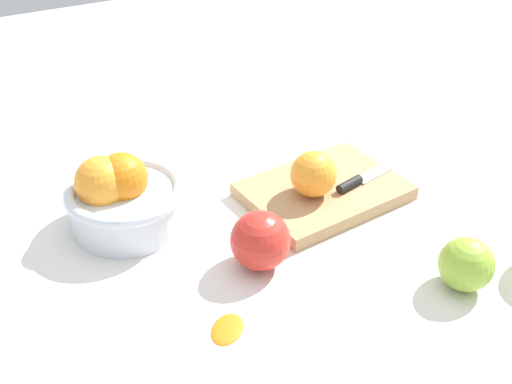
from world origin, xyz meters
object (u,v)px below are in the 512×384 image
(bowl, at_px, (123,197))
(orange_on_board, at_px, (313,174))
(apple_front_right_2, at_px, (466,264))
(knife, at_px, (364,178))
(cutting_board, at_px, (324,191))
(apple_mid_left, at_px, (260,241))

(bowl, bearing_deg, orange_on_board, -19.50)
(bowl, distance_m, apple_front_right_2, 0.46)
(bowl, relative_size, knife, 1.08)
(orange_on_board, bearing_deg, knife, -5.43)
(cutting_board, height_order, knife, knife)
(orange_on_board, distance_m, apple_front_right_2, 0.25)
(knife, height_order, apple_front_right_2, apple_front_right_2)
(apple_mid_left, bearing_deg, knife, 17.47)
(apple_mid_left, distance_m, apple_front_right_2, 0.26)
(cutting_board, distance_m, apple_mid_left, 0.19)
(bowl, relative_size, orange_on_board, 2.47)
(orange_on_board, xyz_separation_m, knife, (0.09, -0.01, -0.03))
(bowl, xyz_separation_m, apple_mid_left, (0.12, -0.17, -0.01))
(bowl, bearing_deg, cutting_board, -16.03)
(cutting_board, bearing_deg, orange_on_board, -161.52)
(cutting_board, bearing_deg, knife, -16.14)
(knife, distance_m, apple_mid_left, 0.23)
(orange_on_board, relative_size, apple_front_right_2, 0.99)
(bowl, distance_m, cutting_board, 0.30)
(knife, relative_size, apple_mid_left, 1.98)
(knife, distance_m, apple_front_right_2, 0.23)
(apple_mid_left, bearing_deg, apple_front_right_2, -38.48)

